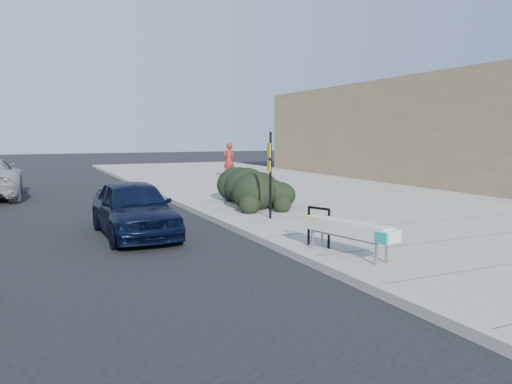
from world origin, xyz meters
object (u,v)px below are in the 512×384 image
Objects in this scene: bench at (347,229)px; pedestrian at (229,160)px; sign_post at (270,169)px; bike_rack at (319,223)px; sedan_navy at (134,208)px.

pedestrian is at bearing 63.00° from bench.
bench is 0.92× the size of sign_post.
bike_rack is at bearing 84.40° from bench.
sedan_navy is (-3.75, -0.07, -0.83)m from sign_post.
bike_rack is 0.44× the size of pedestrian.
bike_rack is at bearing -91.04° from sign_post.
bike_rack is 0.35× the size of sign_post.
bike_rack is at bearing 63.85° from pedestrian.
pedestrian reaches higher than sedan_navy.
pedestrian is at bearing 58.26° from sedan_navy.
bench is at bearing -87.71° from sign_post.
sedan_navy is at bearing 110.57° from bike_rack.
bench is 4.54m from sign_post.
bench is 17.59m from pedestrian.
sedan_navy is (-3.10, 3.50, 0.04)m from bike_rack.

